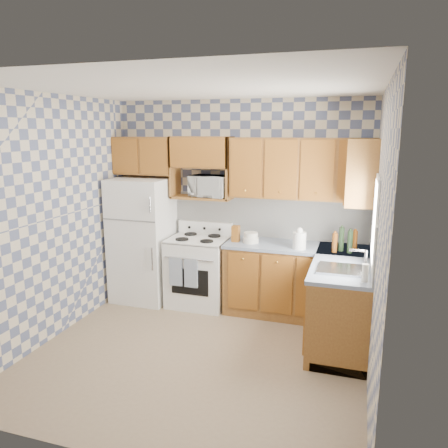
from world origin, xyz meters
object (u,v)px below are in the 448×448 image
Objects in this scene: stove_body at (199,272)px; microwave at (210,186)px; refrigerator at (143,240)px; electric_kettle at (299,240)px.

stove_body is 1.78× the size of microwave.
refrigerator is 8.25× the size of electric_kettle.
refrigerator is 1.87× the size of stove_body.
microwave is 2.49× the size of electric_kettle.
refrigerator is at bearing -160.62° from microwave.
microwave is at bearing 165.85° from electric_kettle.
electric_kettle is at bearing -5.74° from stove_body.
electric_kettle is (1.34, -0.13, 0.57)m from stove_body.
refrigerator is 1.20m from microwave.
electric_kettle is at bearing -2.93° from refrigerator.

